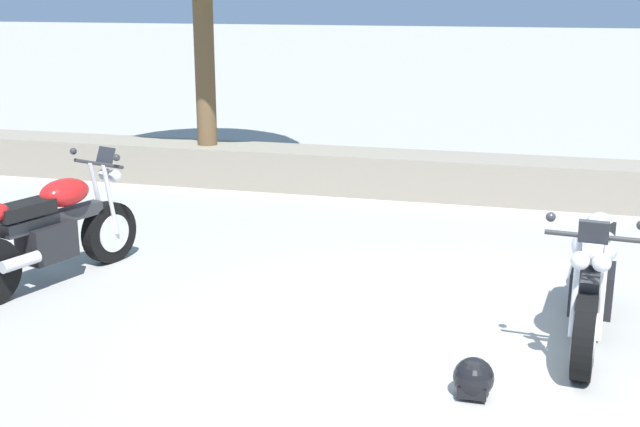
{
  "coord_description": "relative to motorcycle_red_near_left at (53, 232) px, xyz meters",
  "views": [
    {
      "loc": [
        0.6,
        -6.01,
        2.67
      ],
      "look_at": [
        -1.33,
        1.2,
        0.65
      ],
      "focal_mm": 46.33,
      "sensor_mm": 36.0,
      "label": 1
    }
  ],
  "objects": [
    {
      "name": "motorcycle_red_near_left",
      "position": [
        0.0,
        0.0,
        0.0
      ],
      "size": [
        0.91,
        2.01,
        1.18
      ],
      "color": "black",
      "rests_on": "ground"
    },
    {
      "name": "ground_plane",
      "position": [
        3.73,
        -0.5,
        -0.49
      ],
      "size": [
        120.0,
        120.0,
        0.0
      ],
      "primitive_type": "plane",
      "color": "#A3A099"
    },
    {
      "name": "stone_wall",
      "position": [
        3.73,
        4.3,
        -0.21
      ],
      "size": [
        36.0,
        0.8,
        0.55
      ],
      "primitive_type": "cube",
      "color": "gray",
      "rests_on": "ground"
    },
    {
      "name": "rider_helmet",
      "position": [
        4.02,
        -1.33,
        -0.35
      ],
      "size": [
        0.28,
        0.28,
        0.28
      ],
      "color": "black",
      "rests_on": "ground"
    },
    {
      "name": "motorcycle_silver_centre",
      "position": [
        4.82,
        -0.14,
        0.0
      ],
      "size": [
        0.67,
        2.07,
        1.18
      ],
      "color": "black",
      "rests_on": "ground"
    }
  ]
}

